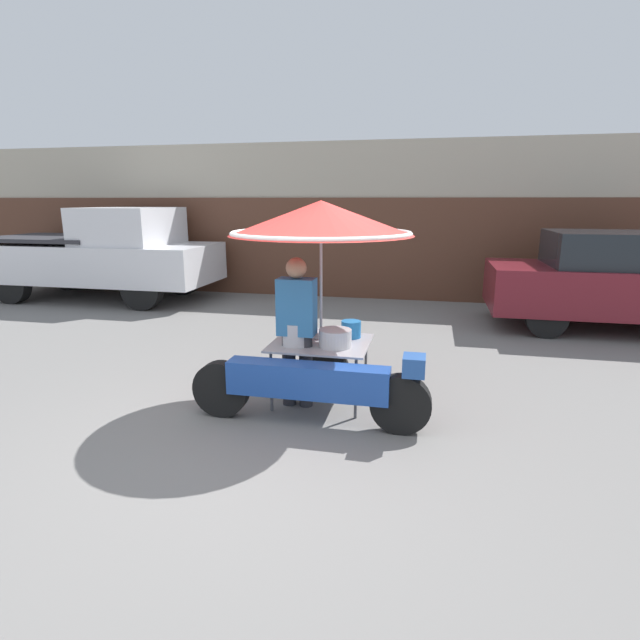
{
  "coord_description": "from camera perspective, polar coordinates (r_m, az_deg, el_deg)",
  "views": [
    {
      "loc": [
        1.44,
        -3.8,
        2.11
      ],
      "look_at": [
        0.36,
        1.08,
        0.9
      ],
      "focal_mm": 28.0,
      "sensor_mm": 36.0,
      "label": 1
    }
  ],
  "objects": [
    {
      "name": "ground_plane",
      "position": [
        4.57,
        -7.54,
        -13.97
      ],
      "size": [
        36.0,
        36.0,
        0.0
      ],
      "primitive_type": "plane",
      "color": "slate"
    },
    {
      "name": "pickup_truck",
      "position": [
        11.72,
        -23.49,
        6.84
      ],
      "size": [
        5.02,
        1.98,
        1.95
      ],
      "color": "black",
      "rests_on": "ground"
    },
    {
      "name": "vendor_motorcycle_cart",
      "position": [
        4.99,
        0.01,
        8.05
      ],
      "size": [
        2.32,
        1.85,
        2.1
      ],
      "color": "black",
      "rests_on": "ground"
    },
    {
      "name": "shopfront_building",
      "position": [
        11.87,
        5.62,
        11.29
      ],
      "size": [
        28.0,
        2.06,
        3.31
      ],
      "color": "#B2A893",
      "rests_on": "ground"
    },
    {
      "name": "parked_car",
      "position": [
        9.52,
        31.47,
        3.8
      ],
      "size": [
        4.31,
        1.79,
        1.61
      ],
      "color": "black",
      "rests_on": "ground"
    },
    {
      "name": "vendor_person",
      "position": [
        5.07,
        -2.66,
        -0.59
      ],
      "size": [
        0.38,
        0.22,
        1.55
      ],
      "color": "#2D2D33",
      "rests_on": "ground"
    }
  ]
}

